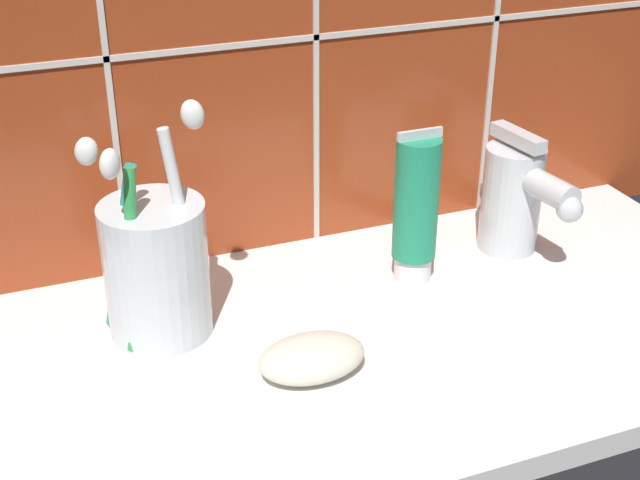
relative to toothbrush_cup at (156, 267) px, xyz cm
name	(u,v)px	position (x,y,z in cm)	size (l,w,h in cm)	color
sink_counter	(370,343)	(15.35, -6.37, -6.78)	(70.81, 34.24, 2.00)	white
toothbrush_cup	(156,267)	(0.00, 0.00, 0.00)	(9.68, 8.09, 19.12)	silver
toothpaste_tube	(416,208)	(22.18, 0.03, 1.06)	(3.97, 3.78, 13.84)	white
sink_faucet	(517,196)	(33.07, 1.40, -0.27)	(5.38, 11.28, 11.49)	silver
soap_bar	(312,358)	(9.06, -9.78, -4.36)	(8.06, 5.37, 2.85)	silver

